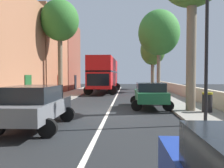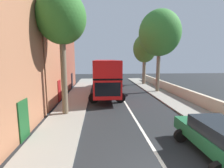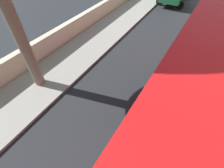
{
  "view_description": "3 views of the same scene",
  "coord_description": "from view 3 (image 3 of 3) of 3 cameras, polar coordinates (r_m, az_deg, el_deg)",
  "views": [
    {
      "loc": [
        1.03,
        -12.91,
        2.07
      ],
      "look_at": [
        -0.19,
        5.8,
        1.36
      ],
      "focal_mm": 36.67,
      "sensor_mm": 36.0,
      "label": 1
    },
    {
      "loc": [
        -2.54,
        -4.58,
        4.2
      ],
      "look_at": [
        -1.46,
        8.65,
        2.18
      ],
      "focal_mm": 26.5,
      "sensor_mm": 36.0,
      "label": 2
    },
    {
      "loc": [
        -0.8,
        18.74,
        5.65
      ],
      "look_at": [
        1.47,
        14.88,
        1.07
      ],
      "focal_mm": 26.19,
      "sensor_mm": 36.0,
      "label": 3
    }
  ],
  "objects": [
    {
      "name": "road_centre_line",
      "position": [
        19.58,
        29.42,
        23.83
      ],
      "size": [
        0.16,
        54.0,
        0.01
      ],
      "primitive_type": "cube",
      "color": "silver",
      "rests_on": "ground"
    },
    {
      "name": "double_decker_bus",
      "position": [
        5.28,
        32.25,
        -1.54
      ],
      "size": [
        3.67,
        11.21,
        4.06
      ],
      "color": "red",
      "rests_on": "ground"
    },
    {
      "name": "ground_plane",
      "position": [
        19.58,
        29.42,
        23.81
      ],
      "size": [
        84.0,
        84.0,
        0.0
      ],
      "primitive_type": "plane",
      "color": "black"
    }
  ]
}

